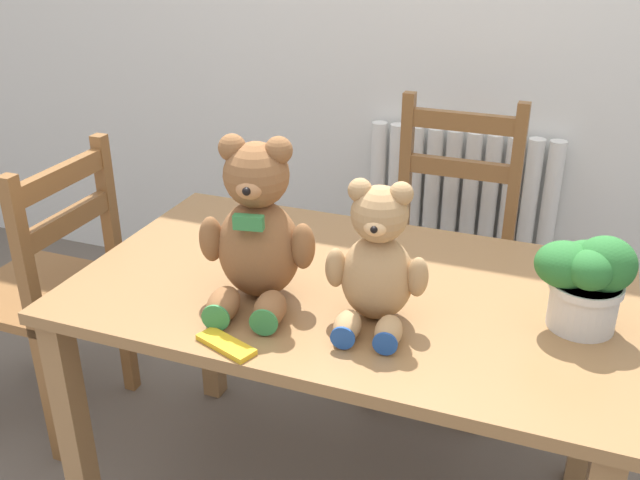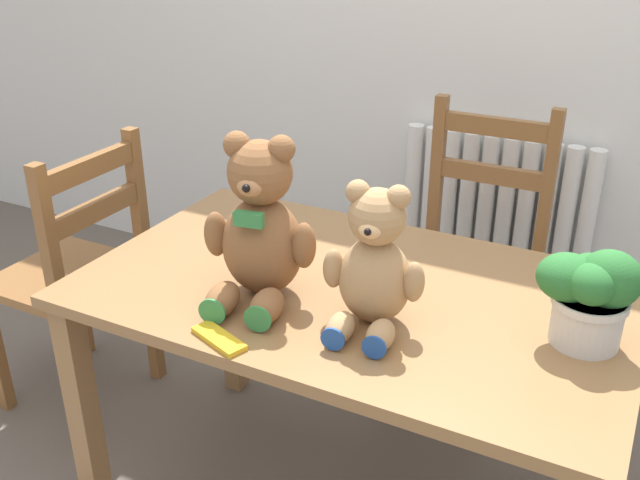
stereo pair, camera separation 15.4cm
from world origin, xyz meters
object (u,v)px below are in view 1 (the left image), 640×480
Objects in this scene: wooden_chair_behind at (444,259)px; potted_plant at (586,277)px; wooden_chair_side at (47,290)px; teddy_bear_left at (257,232)px; teddy_bear_right at (377,263)px; chocolate_bar at (226,345)px.

potted_plant is (0.43, -0.73, 0.38)m from wooden_chair_behind.
wooden_chair_behind reaches higher than wooden_chair_side.
teddy_bear_right is (0.28, 0.00, -0.03)m from teddy_bear_left.
teddy_bear_left is at bearing -169.10° from potted_plant.
wooden_chair_behind is 3.06× the size of teddy_bear_right.
teddy_bear_right reaches higher than chocolate_bar.
teddy_bear_left reaches higher than wooden_chair_behind.
potted_plant reaches higher than chocolate_bar.
wooden_chair_side is 2.40× the size of teddy_bear_left.
teddy_bear_right is 0.36m from chocolate_bar.
teddy_bear_right reaches higher than potted_plant.
teddy_bear_left is at bearing 96.78° from chocolate_bar.
teddy_bear_left is at bearing -103.60° from wooden_chair_side.
chocolate_bar is (0.03, -0.21, -0.16)m from teddy_bear_left.
wooden_chair_behind is at bearing -96.54° from teddy_bear_right.
teddy_bear_right is 2.34× the size of chocolate_bar.
potted_plant reaches higher than wooden_chair_side.
teddy_bear_left is at bearing -6.73° from teddy_bear_right.
wooden_chair_side is at bearing -24.41° from teddy_bear_left.
teddy_bear_left is 0.28m from teddy_bear_right.
wooden_chair_side is 6.74× the size of chocolate_bar.
potted_plant is (0.70, 0.13, -0.05)m from teddy_bear_left.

